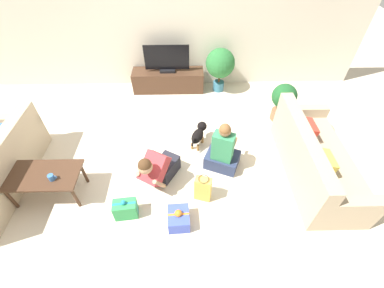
% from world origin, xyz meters
% --- Properties ---
extents(ground_plane, '(16.00, 16.00, 0.00)m').
position_xyz_m(ground_plane, '(0.00, 0.00, 0.00)').
color(ground_plane, beige).
extents(wall_back, '(8.40, 0.06, 2.60)m').
position_xyz_m(wall_back, '(0.00, 2.63, 1.30)').
color(wall_back, beige).
rests_on(wall_back, ground_plane).
extents(sofa_right, '(0.86, 2.02, 0.85)m').
position_xyz_m(sofa_right, '(2.41, -0.12, 0.30)').
color(sofa_right, tan).
rests_on(sofa_right, ground_plane).
extents(coffee_table, '(1.02, 0.55, 0.47)m').
position_xyz_m(coffee_table, '(-1.57, -0.46, 0.41)').
color(coffee_table, '#472D1E').
rests_on(coffee_table, ground_plane).
extents(tv_console, '(1.55, 0.44, 0.46)m').
position_xyz_m(tv_console, '(0.05, 2.34, 0.23)').
color(tv_console, '#472D1E').
rests_on(tv_console, ground_plane).
extents(tv, '(0.94, 0.20, 0.58)m').
position_xyz_m(tv, '(0.05, 2.34, 0.71)').
color(tv, black).
rests_on(tv, tv_console).
extents(potted_plant_back_right, '(0.61, 0.61, 0.96)m').
position_xyz_m(potted_plant_back_right, '(1.17, 2.29, 0.63)').
color(potted_plant_back_right, '#336B84').
rests_on(potted_plant_back_right, ground_plane).
extents(potted_plant_corner_right, '(0.46, 0.46, 0.77)m').
position_xyz_m(potted_plant_corner_right, '(2.27, 1.24, 0.46)').
color(potted_plant_corner_right, '#A36042').
rests_on(potted_plant_corner_right, ground_plane).
extents(person_kneeling, '(0.64, 0.78, 0.76)m').
position_xyz_m(person_kneeling, '(0.01, -0.27, 0.34)').
color(person_kneeling, '#23232D').
rests_on(person_kneeling, ground_plane).
extents(person_sitting, '(0.63, 0.60, 0.92)m').
position_xyz_m(person_sitting, '(1.01, 0.04, 0.33)').
color(person_sitting, '#283351').
rests_on(person_sitting, ground_plane).
extents(dog, '(0.32, 0.54, 0.37)m').
position_xyz_m(dog, '(0.66, 0.57, 0.24)').
color(dog, black).
rests_on(dog, ground_plane).
extents(gift_box_a, '(0.33, 0.22, 0.34)m').
position_xyz_m(gift_box_a, '(-0.41, -0.83, 0.14)').
color(gift_box_a, '#2D934C').
rests_on(gift_box_a, ground_plane).
extents(gift_box_b, '(0.30, 0.34, 0.30)m').
position_xyz_m(gift_box_b, '(0.32, -0.97, 0.12)').
color(gift_box_b, '#3D51BC').
rests_on(gift_box_b, ground_plane).
extents(gift_bag_a, '(0.26, 0.19, 0.46)m').
position_xyz_m(gift_bag_a, '(0.67, -0.57, 0.22)').
color(gift_bag_a, '#E5B74C').
rests_on(gift_bag_a, ground_plane).
extents(mug, '(0.12, 0.08, 0.09)m').
position_xyz_m(mug, '(-1.39, -0.55, 0.51)').
color(mug, '#386BAD').
rests_on(mug, coffee_table).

